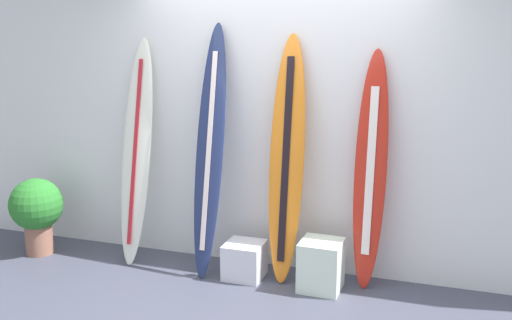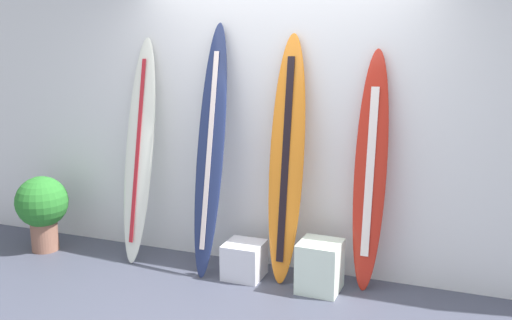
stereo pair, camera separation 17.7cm
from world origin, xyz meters
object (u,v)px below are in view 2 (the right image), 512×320
surfboard_sunset (287,161)px  surfboard_crimson (370,172)px  display_block_left (244,260)px  surfboard_ivory (139,152)px  potted_plant (42,206)px  surfboard_navy (210,153)px  display_block_center (320,266)px

surfboard_sunset → surfboard_crimson: size_ratio=1.06×
surfboard_sunset → display_block_left: bearing=-159.4°
surfboard_ivory → potted_plant: 1.14m
potted_plant → display_block_left: bearing=3.0°
surfboard_sunset → potted_plant: bearing=-174.5°
surfboard_ivory → surfboard_crimson: (2.05, 0.09, -0.03)m
surfboard_navy → display_block_left: surfboard_navy is taller
surfboard_ivory → surfboard_sunset: size_ratio=0.99×
surfboard_crimson → surfboard_navy: bearing=-174.5°
surfboard_ivory → surfboard_crimson: surfboard_ivory is taller
surfboard_crimson → display_block_center: bearing=-148.5°
surfboard_ivory → potted_plant: bearing=-168.6°
surfboard_ivory → surfboard_sunset: bearing=1.3°
surfboard_navy → surfboard_sunset: bearing=6.0°
surfboard_sunset → display_block_left: 0.93m
surfboard_navy → surfboard_crimson: bearing=5.5°
display_block_left → surfboard_navy: bearing=170.6°
surfboard_ivory → display_block_center: surfboard_ivory is taller
surfboard_ivory → surfboard_navy: size_ratio=0.94×
surfboard_crimson → surfboard_sunset: bearing=-175.0°
surfboard_navy → surfboard_crimson: surfboard_navy is taller
surfboard_crimson → display_block_left: size_ratio=6.03×
display_block_left → potted_plant: bearing=-177.0°
surfboard_navy → surfboard_sunset: (0.66, 0.07, -0.04)m
surfboard_ivory → display_block_left: bearing=-5.0°
display_block_left → display_block_center: bearing=-2.1°
surfboard_sunset → display_block_center: surfboard_sunset is taller
potted_plant → surfboard_navy: bearing=5.3°
potted_plant → surfboard_crimson: bearing=5.4°
display_block_left → display_block_center: 0.67m
potted_plant → surfboard_ivory: bearing=11.4°
surfboard_sunset → surfboard_navy: bearing=-174.0°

